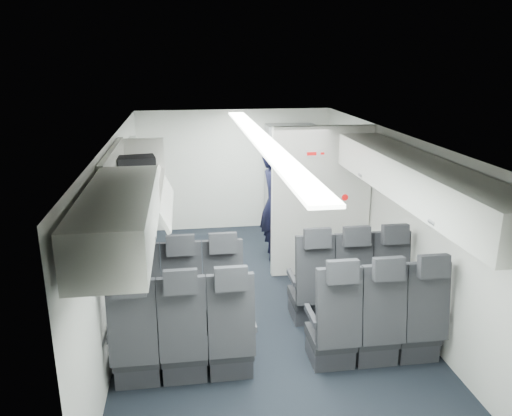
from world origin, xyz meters
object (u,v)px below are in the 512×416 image
object	(u,v)px
seat_row_front	(268,293)
seat_row_mid	(283,333)
boarding_door	(135,203)
carry_on_bag	(137,167)
galley_unit	(290,179)
flight_attendant	(274,203)

from	to	relation	value
seat_row_front	seat_row_mid	bearing A→B (deg)	-90.00
seat_row_front	boarding_door	world-z (taller)	boarding_door
carry_on_bag	seat_row_front	bearing A→B (deg)	-28.67
seat_row_front	galley_unit	distance (m)	3.43
seat_row_mid	carry_on_bag	distance (m)	2.46
flight_attendant	carry_on_bag	bearing A→B (deg)	130.64
boarding_door	carry_on_bag	bearing A→B (deg)	-82.60
seat_row_front	flight_attendant	xyz separation A→B (m)	(0.44, 2.04, 0.47)
seat_row_mid	flight_attendant	world-z (taller)	flight_attendant
seat_row_mid	carry_on_bag	world-z (taller)	carry_on_bag
flight_attendant	galley_unit	bearing A→B (deg)	-21.31
seat_row_mid	galley_unit	world-z (taller)	galley_unit
boarding_door	carry_on_bag	distance (m)	1.82
seat_row_front	carry_on_bag	bearing A→B (deg)	160.72
seat_row_mid	carry_on_bag	size ratio (longest dim) A/B	8.06
galley_unit	seat_row_front	bearing A→B (deg)	-106.28
seat_row_mid	boarding_door	xyz separation A→B (m)	(-1.64, 2.99, 0.55)
seat_row_mid	boarding_door	size ratio (longest dim) A/B	1.79
boarding_door	seat_row_mid	bearing A→B (deg)	-61.23
flight_attendant	carry_on_bag	world-z (taller)	carry_on_bag
seat_row_mid	carry_on_bag	bearing A→B (deg)	135.64
galley_unit	boarding_door	size ratio (longest dim) A/B	1.02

